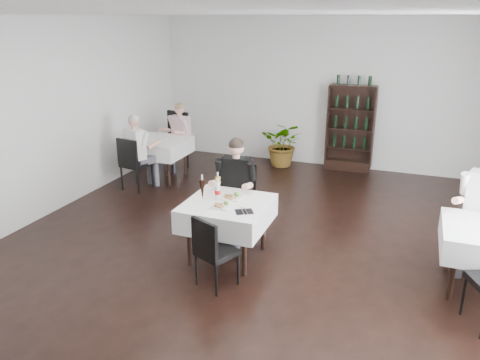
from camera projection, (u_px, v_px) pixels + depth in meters
name	position (u px, v px, depth m)	size (l,w,h in m)	color
room_shell	(250.00, 148.00, 5.52)	(9.00, 9.00, 9.00)	black
wine_shelf	(350.00, 129.00, 9.35)	(0.90, 0.28, 1.75)	black
main_table	(227.00, 213.00, 5.91)	(1.03, 1.03, 0.77)	black
left_table	(160.00, 147.00, 8.92)	(0.98, 0.98, 0.77)	black
potted_tree	(284.00, 144.00, 9.71)	(0.86, 0.74, 0.95)	#2A541C
main_chair_far	(238.00, 196.00, 6.53)	(0.54, 0.54, 1.04)	black
main_chair_near	(212.00, 249.00, 5.27)	(0.52, 0.52, 0.87)	black
left_chair_far	(174.00, 137.00, 9.52)	(0.64, 0.64, 1.16)	black
left_chair_near	(133.00, 161.00, 8.30)	(0.51, 0.51, 0.97)	black
diner_main	(235.00, 182.00, 6.36)	(0.56, 0.57, 1.44)	#46454E
diner_left_far	(178.00, 131.00, 9.41)	(0.59, 0.63, 1.36)	#46454E
diner_left_near	(139.00, 146.00, 8.30)	(0.61, 0.64, 1.38)	#46454E
plate_far	(232.00, 197.00, 5.98)	(0.27, 0.27, 0.08)	white
plate_near	(221.00, 206.00, 5.70)	(0.25, 0.25, 0.07)	white
pilsner_dark	(202.00, 190.00, 5.89)	(0.08, 0.08, 0.34)	black
pilsner_lager	(218.00, 186.00, 6.01)	(0.08, 0.08, 0.33)	#B88B2F
coke_bottle	(218.00, 191.00, 5.92)	(0.07, 0.07, 0.28)	silver
napkin_cutlery	(244.00, 211.00, 5.56)	(0.26, 0.24, 0.02)	black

